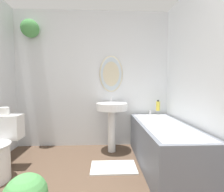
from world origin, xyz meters
TOP-DOWN VIEW (x-y plane):
  - wall_back at (-0.06, 2.68)m, footprint 2.82×0.30m
  - wall_right at (1.38, 1.33)m, footprint 0.06×2.78m
  - pedestal_sink at (0.33, 2.37)m, footprint 0.51×0.51m
  - bathtub at (1.00, 1.85)m, footprint 0.65×1.53m
  - shampoo_bottle at (1.14, 2.51)m, footprint 0.07×0.07m
  - bath_mat at (0.33, 1.82)m, footprint 0.60×0.36m
  - toilet_paper_roll at (-1.08, 1.87)m, footprint 0.11×0.11m

SIDE VIEW (x-z plane):
  - bath_mat at x=0.33m, z-range 0.00..0.02m
  - bathtub at x=1.00m, z-range -0.03..0.63m
  - pedestal_sink at x=0.33m, z-range 0.18..1.09m
  - shampoo_bottle at x=1.14m, z-range 0.65..0.83m
  - toilet_paper_roll at x=-1.08m, z-range 0.71..0.81m
  - wall_right at x=1.38m, z-range 0.00..2.40m
  - wall_back at x=-0.06m, z-range 0.05..2.45m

